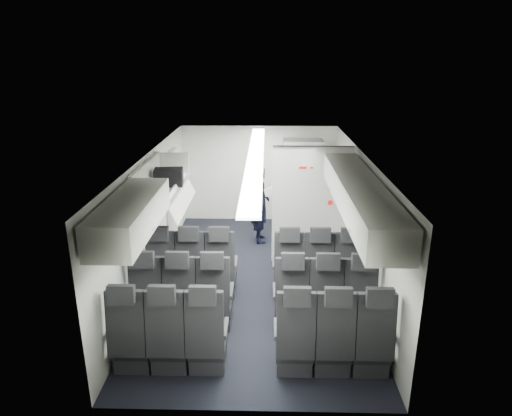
{
  "coord_description": "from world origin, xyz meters",
  "views": [
    {
      "loc": [
        0.17,
        -6.93,
        3.64
      ],
      "look_at": [
        0.0,
        0.4,
        1.15
      ],
      "focal_mm": 32.0,
      "sensor_mm": 36.0,
      "label": 1
    }
  ],
  "objects_px": {
    "seat_row_mid": "(253,302)",
    "boarding_door": "(174,198)",
    "seat_row_rear": "(251,342)",
    "galley_unit": "(302,183)",
    "seat_row_front": "(255,273)",
    "carry_on_bag": "(169,177)",
    "flight_attendant": "(260,204)"
  },
  "relations": [
    {
      "from": "galley_unit",
      "to": "boarding_door",
      "type": "bearing_deg",
      "value": -155.72
    },
    {
      "from": "seat_row_front",
      "to": "seat_row_mid",
      "type": "bearing_deg",
      "value": -90.0
    },
    {
      "from": "seat_row_mid",
      "to": "carry_on_bag",
      "type": "relative_size",
      "value": 7.63
    },
    {
      "from": "boarding_door",
      "to": "seat_row_rear",
      "type": "bearing_deg",
      "value": -67.13
    },
    {
      "from": "galley_unit",
      "to": "boarding_door",
      "type": "distance_m",
      "value": 2.84
    },
    {
      "from": "seat_row_mid",
      "to": "galley_unit",
      "type": "bearing_deg",
      "value": 77.12
    },
    {
      "from": "boarding_door",
      "to": "carry_on_bag",
      "type": "bearing_deg",
      "value": -80.07
    },
    {
      "from": "seat_row_mid",
      "to": "boarding_door",
      "type": "bearing_deg",
      "value": 118.77
    },
    {
      "from": "seat_row_rear",
      "to": "galley_unit",
      "type": "bearing_deg",
      "value": 79.35
    },
    {
      "from": "seat_row_front",
      "to": "seat_row_mid",
      "type": "distance_m",
      "value": 0.9
    },
    {
      "from": "carry_on_bag",
      "to": "seat_row_front",
      "type": "bearing_deg",
      "value": -25.09
    },
    {
      "from": "seat_row_front",
      "to": "seat_row_mid",
      "type": "xyz_separation_m",
      "value": [
        0.0,
        -0.9,
        0.0
      ]
    },
    {
      "from": "seat_row_mid",
      "to": "seat_row_rear",
      "type": "bearing_deg",
      "value": -90.0
    },
    {
      "from": "seat_row_mid",
      "to": "galley_unit",
      "type": "relative_size",
      "value": 1.75
    },
    {
      "from": "seat_row_rear",
      "to": "seat_row_mid",
      "type": "bearing_deg",
      "value": 90.0
    },
    {
      "from": "boarding_door",
      "to": "flight_attendant",
      "type": "height_order",
      "value": "boarding_door"
    },
    {
      "from": "seat_row_rear",
      "to": "galley_unit",
      "type": "xyz_separation_m",
      "value": [
        0.95,
        5.05,
        0.55
      ]
    },
    {
      "from": "seat_row_mid",
      "to": "galley_unit",
      "type": "distance_m",
      "value": 4.3
    },
    {
      "from": "seat_row_mid",
      "to": "flight_attendant",
      "type": "xyz_separation_m",
      "value": [
        0.05,
        3.15,
        0.38
      ]
    },
    {
      "from": "seat_row_front",
      "to": "boarding_door",
      "type": "distance_m",
      "value": 2.71
    },
    {
      "from": "seat_row_mid",
      "to": "flight_attendant",
      "type": "distance_m",
      "value": 3.18
    },
    {
      "from": "seat_row_front",
      "to": "carry_on_bag",
      "type": "bearing_deg",
      "value": 161.05
    },
    {
      "from": "seat_row_rear",
      "to": "galley_unit",
      "type": "relative_size",
      "value": 1.75
    },
    {
      "from": "seat_row_mid",
      "to": "seat_row_rear",
      "type": "xyz_separation_m",
      "value": [
        0.0,
        -0.9,
        0.0
      ]
    },
    {
      "from": "galley_unit",
      "to": "flight_attendant",
      "type": "xyz_separation_m",
      "value": [
        -0.9,
        -1.0,
        -0.16
      ]
    },
    {
      "from": "boarding_door",
      "to": "seat_row_mid",
      "type": "bearing_deg",
      "value": -61.23
    },
    {
      "from": "flight_attendant",
      "to": "carry_on_bag",
      "type": "distance_m",
      "value": 2.49
    },
    {
      "from": "carry_on_bag",
      "to": "flight_attendant",
      "type": "bearing_deg",
      "value": 45.65
    },
    {
      "from": "seat_row_front",
      "to": "boarding_door",
      "type": "height_order",
      "value": "boarding_door"
    },
    {
      "from": "seat_row_mid",
      "to": "carry_on_bag",
      "type": "xyz_separation_m",
      "value": [
        -1.36,
        1.37,
        1.41
      ]
    },
    {
      "from": "seat_row_mid",
      "to": "flight_attendant",
      "type": "height_order",
      "value": "flight_attendant"
    },
    {
      "from": "seat_row_front",
      "to": "seat_row_rear",
      "type": "bearing_deg",
      "value": -90.0
    }
  ]
}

